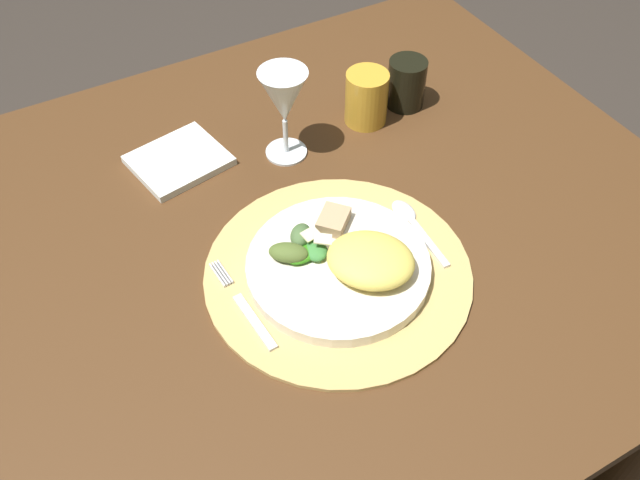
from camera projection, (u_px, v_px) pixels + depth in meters
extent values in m
plane|color=#342C26|center=(293.00, 459.00, 1.53)|extent=(6.00, 6.00, 0.00)
cube|color=#4B2E17|center=(278.00, 242.00, 0.99)|extent=(1.23, 0.96, 0.02)
cylinder|color=#4E3012|center=(407.00, 157.00, 1.67)|extent=(0.08, 0.08, 0.72)
cylinder|color=tan|center=(338.00, 272.00, 0.93)|extent=(0.36, 0.36, 0.01)
cylinder|color=silver|center=(338.00, 266.00, 0.92)|extent=(0.25, 0.25, 0.02)
ellipsoid|color=#EACF57|center=(371.00, 260.00, 0.89)|extent=(0.15, 0.15, 0.04)
ellipsoid|color=#3A7C37|center=(316.00, 251.00, 0.92)|extent=(0.04, 0.04, 0.02)
ellipsoid|color=#50632A|center=(289.00, 253.00, 0.91)|extent=(0.06, 0.06, 0.02)
ellipsoid|color=#476336|center=(301.00, 235.00, 0.93)|extent=(0.05, 0.05, 0.02)
ellipsoid|color=#307D15|center=(307.00, 253.00, 0.91)|extent=(0.06, 0.03, 0.01)
cube|color=beige|center=(311.00, 234.00, 0.92)|extent=(0.03, 0.02, 0.01)
cube|color=beige|center=(323.00, 239.00, 0.91)|extent=(0.03, 0.03, 0.01)
cube|color=tan|center=(333.00, 220.00, 0.95)|extent=(0.06, 0.06, 0.02)
cube|color=silver|center=(255.00, 322.00, 0.87)|extent=(0.02, 0.10, 0.00)
cube|color=silver|center=(217.00, 275.00, 0.92)|extent=(0.01, 0.05, 0.00)
cube|color=silver|center=(220.00, 274.00, 0.92)|extent=(0.01, 0.05, 0.00)
cube|color=silver|center=(222.00, 273.00, 0.92)|extent=(0.01, 0.05, 0.00)
cube|color=silver|center=(225.00, 272.00, 0.92)|extent=(0.01, 0.05, 0.00)
cube|color=silver|center=(428.00, 242.00, 0.96)|extent=(0.02, 0.10, 0.00)
ellipsoid|color=silver|center=(404.00, 211.00, 1.00)|extent=(0.03, 0.05, 0.01)
cube|color=white|center=(179.00, 160.00, 1.08)|extent=(0.16, 0.14, 0.01)
cylinder|color=silver|center=(286.00, 152.00, 1.10)|extent=(0.07, 0.07, 0.00)
cylinder|color=silver|center=(286.00, 136.00, 1.07)|extent=(0.01, 0.01, 0.06)
cone|color=silver|center=(284.00, 97.00, 1.02)|extent=(0.08, 0.08, 0.09)
cylinder|color=gold|center=(366.00, 98.00, 1.12)|extent=(0.07, 0.07, 0.09)
cylinder|color=black|center=(406.00, 83.00, 1.15)|extent=(0.06, 0.06, 0.08)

